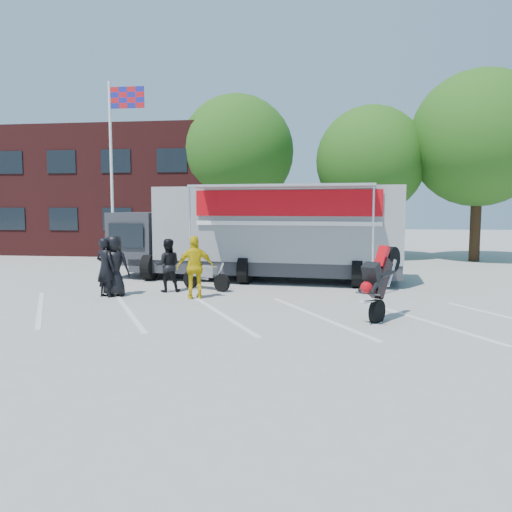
% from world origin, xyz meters
% --- Properties ---
extents(ground, '(100.00, 100.00, 0.00)m').
position_xyz_m(ground, '(0.00, 0.00, 0.00)').
color(ground, '#9FA09A').
rests_on(ground, ground).
extents(parking_bay_lines, '(18.09, 13.33, 0.01)m').
position_xyz_m(parking_bay_lines, '(0.00, 1.00, 0.01)').
color(parking_bay_lines, white).
rests_on(parking_bay_lines, ground).
extents(office_building, '(18.00, 8.00, 7.00)m').
position_xyz_m(office_building, '(-10.00, 18.00, 3.50)').
color(office_building, '#481717').
rests_on(office_building, ground).
extents(flagpole, '(1.61, 0.12, 8.00)m').
position_xyz_m(flagpole, '(-6.24, 10.00, 5.05)').
color(flagpole, white).
rests_on(flagpole, ground).
extents(tree_left, '(6.12, 6.12, 8.64)m').
position_xyz_m(tree_left, '(-2.00, 16.00, 5.57)').
color(tree_left, '#382314').
rests_on(tree_left, ground).
extents(tree_mid, '(5.44, 5.44, 7.68)m').
position_xyz_m(tree_mid, '(5.00, 15.00, 4.94)').
color(tree_mid, '#382314').
rests_on(tree_mid, ground).
extents(tree_right, '(6.46, 6.46, 9.12)m').
position_xyz_m(tree_right, '(10.00, 14.50, 5.88)').
color(tree_right, '#382314').
rests_on(tree_right, ground).
extents(transporter_truck, '(10.90, 5.97, 3.34)m').
position_xyz_m(transporter_truck, '(0.58, 6.86, 0.00)').
color(transporter_truck, gray).
rests_on(transporter_truck, ground).
extents(parked_motorcycle, '(1.97, 1.42, 0.99)m').
position_xyz_m(parked_motorcycle, '(-1.00, 4.47, 0.00)').
color(parked_motorcycle, silver).
rests_on(parked_motorcycle, ground).
extents(stunt_bike_rider, '(1.52, 1.77, 1.91)m').
position_xyz_m(stunt_bike_rider, '(4.26, 1.09, 0.00)').
color(stunt_bike_rider, black).
rests_on(stunt_bike_rider, ground).
extents(spectator_leather_a, '(0.89, 0.58, 1.81)m').
position_xyz_m(spectator_leather_a, '(-3.43, 3.02, 0.91)').
color(spectator_leather_a, black).
rests_on(spectator_leather_a, ground).
extents(spectator_leather_b, '(0.74, 0.61, 1.74)m').
position_xyz_m(spectator_leather_b, '(-3.63, 2.84, 0.87)').
color(spectator_leather_b, black).
rests_on(spectator_leather_b, ground).
extents(spectator_leather_c, '(0.95, 0.83, 1.66)m').
position_xyz_m(spectator_leather_c, '(-2.10, 3.95, 0.83)').
color(spectator_leather_c, black).
rests_on(spectator_leather_c, ground).
extents(spectator_hivis, '(1.15, 0.78, 1.82)m').
position_xyz_m(spectator_hivis, '(-0.94, 2.93, 0.91)').
color(spectator_hivis, '#E1BE0B').
rests_on(spectator_hivis, ground).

